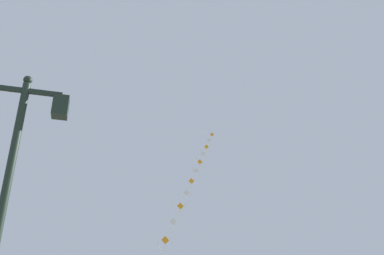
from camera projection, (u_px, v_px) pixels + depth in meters
name	position (u px, v px, depth m)	size (l,w,h in m)	color
twin_lantern_lamp_post	(12.00, 158.00, 6.57)	(1.57, 0.28, 5.20)	#1E2D23
kite_train	(190.00, 185.00, 29.05)	(10.48, 19.15, 17.81)	brown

